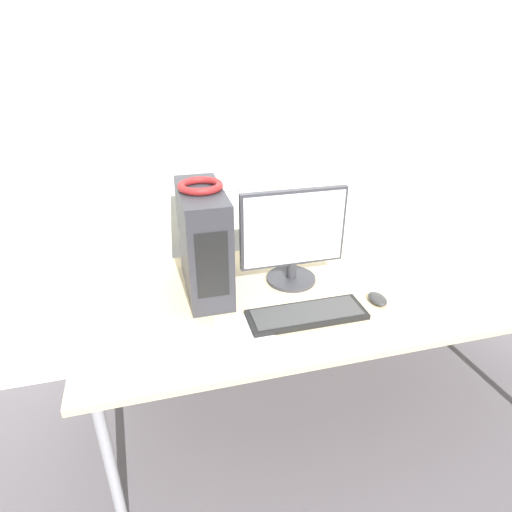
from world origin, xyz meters
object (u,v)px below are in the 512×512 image
at_px(pc_tower, 204,241).
at_px(cell_phone, 180,339).
at_px(headphones, 200,186).
at_px(monitor_main, 293,236).
at_px(mouse, 377,299).
at_px(keyboard, 307,314).

relative_size(pc_tower, cell_phone, 3.18).
xyz_separation_m(headphones, monitor_main, (0.37, -0.03, -0.24)).
xyz_separation_m(monitor_main, mouse, (0.28, -0.25, -0.20)).
xyz_separation_m(monitor_main, keyboard, (-0.03, -0.28, -0.20)).
distance_m(monitor_main, mouse, 0.43).
distance_m(mouse, cell_phone, 0.80).
distance_m(headphones, cell_phone, 0.58).
bearing_deg(pc_tower, keyboard, -42.48).
height_order(headphones, cell_phone, headphones).
xyz_separation_m(keyboard, cell_phone, (-0.49, -0.02, -0.01)).
bearing_deg(headphones, cell_phone, -113.99).
xyz_separation_m(monitor_main, cell_phone, (-0.52, -0.30, -0.21)).
distance_m(headphones, keyboard, 0.64).
height_order(monitor_main, cell_phone, monitor_main).
height_order(keyboard, cell_phone, keyboard).
height_order(keyboard, mouse, mouse).
bearing_deg(pc_tower, mouse, -23.68).
distance_m(keyboard, mouse, 0.31).
height_order(pc_tower, mouse, pc_tower).
distance_m(keyboard, cell_phone, 0.49).
bearing_deg(cell_phone, mouse, 8.69).
bearing_deg(keyboard, headphones, 137.45).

